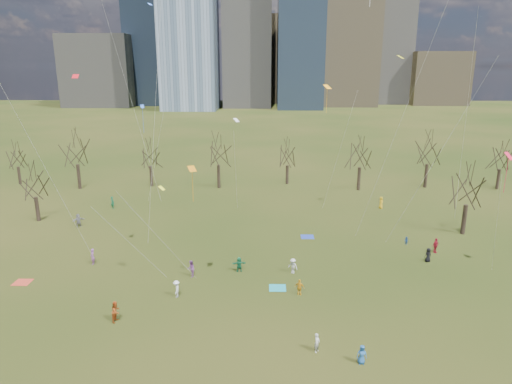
{
  "coord_description": "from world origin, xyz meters",
  "views": [
    {
      "loc": [
        0.92,
        -36.6,
        20.43
      ],
      "look_at": [
        0.0,
        12.0,
        7.0
      ],
      "focal_mm": 32.0,
      "sensor_mm": 36.0,
      "label": 1
    }
  ],
  "objects_px": {
    "blanket_crimson": "(23,282)",
    "person_1": "(317,343)",
    "person_4": "(300,287)",
    "blanket_teal": "(277,288)",
    "blanket_navy": "(307,237)",
    "person_0": "(362,355)",
    "person_2": "(116,311)"
  },
  "relations": [
    {
      "from": "blanket_crimson",
      "to": "person_0",
      "type": "height_order",
      "value": "person_0"
    },
    {
      "from": "person_1",
      "to": "person_4",
      "type": "height_order",
      "value": "person_4"
    },
    {
      "from": "blanket_navy",
      "to": "person_4",
      "type": "xyz_separation_m",
      "value": [
        -2.07,
        -14.92,
        0.76
      ]
    },
    {
      "from": "blanket_navy",
      "to": "person_2",
      "type": "relative_size",
      "value": 0.88
    },
    {
      "from": "blanket_navy",
      "to": "person_4",
      "type": "height_order",
      "value": "person_4"
    },
    {
      "from": "person_0",
      "to": "person_4",
      "type": "distance_m",
      "value": 10.67
    },
    {
      "from": "blanket_crimson",
      "to": "person_1",
      "type": "distance_m",
      "value": 29.6
    },
    {
      "from": "person_0",
      "to": "person_4",
      "type": "height_order",
      "value": "person_4"
    },
    {
      "from": "blanket_navy",
      "to": "blanket_teal",
      "type": "bearing_deg",
      "value": -106.63
    },
    {
      "from": "person_2",
      "to": "person_0",
      "type": "bearing_deg",
      "value": -91.53
    },
    {
      "from": "blanket_crimson",
      "to": "person_2",
      "type": "bearing_deg",
      "value": -30.76
    },
    {
      "from": "person_1",
      "to": "person_4",
      "type": "bearing_deg",
      "value": 33.19
    },
    {
      "from": "person_4",
      "to": "person_2",
      "type": "bearing_deg",
      "value": 36.49
    },
    {
      "from": "blanket_crimson",
      "to": "person_1",
      "type": "relative_size",
      "value": 1.07
    },
    {
      "from": "blanket_teal",
      "to": "blanket_crimson",
      "type": "height_order",
      "value": "same"
    },
    {
      "from": "blanket_teal",
      "to": "person_1",
      "type": "height_order",
      "value": "person_1"
    },
    {
      "from": "blanket_teal",
      "to": "blanket_navy",
      "type": "bearing_deg",
      "value": 73.37
    },
    {
      "from": "blanket_crimson",
      "to": "person_0",
      "type": "distance_m",
      "value": 32.92
    },
    {
      "from": "blanket_teal",
      "to": "person_2",
      "type": "distance_m",
      "value": 14.86
    },
    {
      "from": "person_4",
      "to": "person_0",
      "type": "bearing_deg",
      "value": 129.37
    },
    {
      "from": "blanket_teal",
      "to": "blanket_crimson",
      "type": "xyz_separation_m",
      "value": [
        -24.96,
        0.7,
        0.0
      ]
    },
    {
      "from": "blanket_navy",
      "to": "person_1",
      "type": "relative_size",
      "value": 1.07
    },
    {
      "from": "blanket_crimson",
      "to": "person_1",
      "type": "xyz_separation_m",
      "value": [
        27.6,
        -10.67,
        0.73
      ]
    },
    {
      "from": "blanket_crimson",
      "to": "person_4",
      "type": "height_order",
      "value": "person_4"
    },
    {
      "from": "person_4",
      "to": "blanket_teal",
      "type": "bearing_deg",
      "value": -14.14
    },
    {
      "from": "blanket_crimson",
      "to": "person_2",
      "type": "distance_m",
      "value": 13.36
    },
    {
      "from": "person_0",
      "to": "person_2",
      "type": "xyz_separation_m",
      "value": [
        -19.17,
        5.22,
        0.18
      ]
    },
    {
      "from": "blanket_teal",
      "to": "person_1",
      "type": "distance_m",
      "value": 10.35
    },
    {
      "from": "blanket_teal",
      "to": "blanket_navy",
      "type": "distance_m",
      "value": 14.2
    },
    {
      "from": "person_0",
      "to": "person_4",
      "type": "xyz_separation_m",
      "value": [
        -3.67,
        10.02,
        0.05
      ]
    },
    {
      "from": "blanket_navy",
      "to": "blanket_crimson",
      "type": "relative_size",
      "value": 1.0
    },
    {
      "from": "blanket_teal",
      "to": "person_0",
      "type": "xyz_separation_m",
      "value": [
        5.67,
        -11.34,
        0.71
      ]
    }
  ]
}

